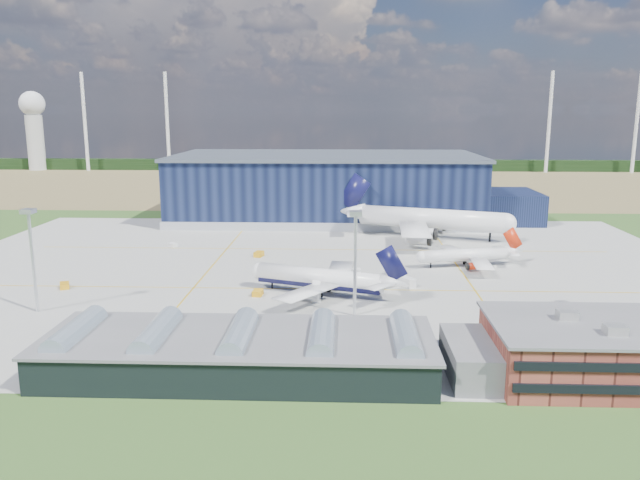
{
  "coord_description": "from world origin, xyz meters",
  "views": [
    {
      "loc": [
        7.73,
        -158.91,
        43.75
      ],
      "look_at": [
        0.86,
        10.94,
        8.15
      ],
      "focal_mm": 35.0,
      "sensor_mm": 36.0,
      "label": 1
    }
  ],
  "objects": [
    {
      "name": "hangar",
      "position": [
        2.81,
        94.8,
        11.62
      ],
      "size": [
        145.0,
        62.0,
        26.1
      ],
      "color": "black",
      "rests_on": "ground"
    },
    {
      "name": "ground",
      "position": [
        0.0,
        0.0,
        0.0
      ],
      "size": [
        600.0,
        600.0,
        0.0
      ],
      "primitive_type": "plane",
      "color": "#27501E",
      "rests_on": "ground"
    },
    {
      "name": "gse_tug_c",
      "position": [
        -18.28,
        24.42,
        0.78
      ],
      "size": [
        2.98,
        3.99,
        1.57
      ],
      "primitive_type": "cube",
      "rotation": [
        0.0,
        0.0,
        -0.22
      ],
      "color": "orange",
      "rests_on": "ground"
    },
    {
      "name": "treeline",
      "position": [
        0.0,
        300.0,
        4.0
      ],
      "size": [
        600.0,
        8.0,
        8.0
      ],
      "primitive_type": "cube",
      "color": "black",
      "rests_on": "ground"
    },
    {
      "name": "horizon_dressing",
      "position": [
        -191.3,
        294.39,
        34.2
      ],
      "size": [
        440.2,
        18.0,
        70.0
      ],
      "color": "white",
      "rests_on": "ground"
    },
    {
      "name": "light_mast_west",
      "position": [
        -60.0,
        -30.0,
        15.43
      ],
      "size": [
        2.6,
        2.6,
        23.0
      ],
      "color": "silver",
      "rests_on": "ground"
    },
    {
      "name": "gse_tug_a",
      "position": [
        -62.08,
        -11.79,
        0.74
      ],
      "size": [
        3.44,
        4.13,
        1.48
      ],
      "primitive_type": "cube",
      "rotation": [
        0.0,
        0.0,
        0.42
      ],
      "color": "orange",
      "rests_on": "ground"
    },
    {
      "name": "glass_concourse",
      "position": [
        -6.45,
        -60.0,
        3.69
      ],
      "size": [
        78.0,
        23.0,
        8.6
      ],
      "color": "black",
      "rests_on": "ground"
    },
    {
      "name": "gse_cart_a",
      "position": [
        6.7,
        -0.77,
        0.64
      ],
      "size": [
        2.9,
        3.48,
        1.29
      ],
      "primitive_type": "cube",
      "rotation": [
        0.0,
        0.0,
        0.36
      ],
      "color": "white",
      "rests_on": "ground"
    },
    {
      "name": "apron",
      "position": [
        0.0,
        10.0,
        0.03
      ],
      "size": [
        220.0,
        160.0,
        0.08
      ],
      "color": "#AAAAA5",
      "rests_on": "ground"
    },
    {
      "name": "airliner_red",
      "position": [
        41.91,
        14.37,
        5.3
      ],
      "size": [
        38.85,
        38.32,
        10.6
      ],
      "primitive_type": null,
      "rotation": [
        0.0,
        0.0,
        3.37
      ],
      "color": "white",
      "rests_on": "ground"
    },
    {
      "name": "gse_cart_b",
      "position": [
        -48.12,
        36.88,
        0.63
      ],
      "size": [
        3.49,
        3.36,
        1.26
      ],
      "primitive_type": "cube",
      "rotation": [
        0.0,
        0.0,
        0.87
      ],
      "color": "white",
      "rests_on": "ground"
    },
    {
      "name": "light_mast_center",
      "position": [
        10.0,
        -30.0,
        15.43
      ],
      "size": [
        2.6,
        2.6,
        23.0
      ],
      "color": "silver",
      "rests_on": "ground"
    },
    {
      "name": "ops_building",
      "position": [
        55.01,
        -60.0,
        4.79
      ],
      "size": [
        46.0,
        23.0,
        10.9
      ],
      "color": "maroon",
      "rests_on": "ground"
    },
    {
      "name": "car_b",
      "position": [
        33.02,
        -44.46,
        0.59
      ],
      "size": [
        3.64,
        1.51,
        1.17
      ],
      "primitive_type": "imported",
      "rotation": [
        0.0,
        0.0,
        1.65
      ],
      "color": "#99999E",
      "rests_on": "ground"
    },
    {
      "name": "farmland",
      "position": [
        0.0,
        220.0,
        0.0
      ],
      "size": [
        600.0,
        220.0,
        0.01
      ],
      "primitive_type": "cube",
      "color": "#937A4F",
      "rests_on": "ground"
    },
    {
      "name": "car_a",
      "position": [
        5.79,
        -48.0,
        0.59
      ],
      "size": [
        3.71,
        2.5,
        1.17
      ],
      "primitive_type": "imported",
      "rotation": [
        0.0,
        0.0,
        1.93
      ],
      "color": "#99999E",
      "rests_on": "ground"
    },
    {
      "name": "airstair",
      "position": [
        1.16,
        -17.79,
        1.48
      ],
      "size": [
        2.22,
        4.77,
        2.97
      ],
      "primitive_type": "cube",
      "rotation": [
        0.0,
        0.0,
        0.08
      ],
      "color": "white",
      "rests_on": "ground"
    },
    {
      "name": "gse_van_a",
      "position": [
        9.32,
        1.52,
        1.18
      ],
      "size": [
        5.62,
        2.88,
        2.36
      ],
      "primitive_type": "cube",
      "rotation": [
        0.0,
        0.0,
        1.67
      ],
      "color": "white",
      "rests_on": "ground"
    },
    {
      "name": "airliner_widebody",
      "position": [
        37.61,
        55.0,
        10.43
      ],
      "size": [
        80.77,
        79.9,
        20.87
      ],
      "primitive_type": null,
      "rotation": [
        0.0,
        0.0,
        -0.33
      ],
      "color": "white",
      "rests_on": "ground"
    },
    {
      "name": "gse_van_c",
      "position": [
        43.02,
        -46.0,
        1.11
      ],
      "size": [
        5.0,
        3.2,
        2.22
      ],
      "primitive_type": "cube",
      "rotation": [
        0.0,
        0.0,
        1.35
      ],
      "color": "white",
      "rests_on": "ground"
    },
    {
      "name": "gse_van_b",
      "position": [
        23.33,
        -6.33,
        1.17
      ],
      "size": [
        4.9,
        5.52,
        2.35
      ],
      "primitive_type": "cube",
      "rotation": [
        0.0,
        0.0,
        0.63
      ],
      "color": "white",
      "rests_on": "ground"
    },
    {
      "name": "gse_tug_b",
      "position": [
        -13.01,
        -16.05,
        0.71
      ],
      "size": [
        2.49,
        3.46,
        1.41
      ],
      "primitive_type": "cube",
      "rotation": [
        0.0,
        0.0,
        -0.1
      ],
      "color": "orange",
      "rests_on": "ground"
    },
    {
      "name": "airliner_navy",
      "position": [
        1.73,
        -14.42,
        6.62
      ],
      "size": [
        51.68,
        51.15,
        13.24
      ],
      "primitive_type": null,
      "rotation": [
        0.0,
        0.0,
        2.79
      ],
      "color": "white",
      "rests_on": "ground"
    }
  ]
}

